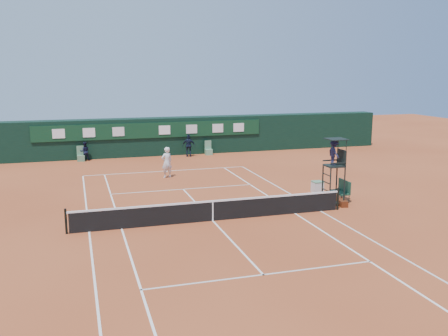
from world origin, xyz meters
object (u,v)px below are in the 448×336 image
(cooler, at_px, (317,187))
(tennis_net, at_px, (213,210))
(umpire_chair, at_px, (334,158))
(player_bench, at_px, (342,190))
(player, at_px, (167,162))

(cooler, bearing_deg, tennis_net, -153.79)
(cooler, bearing_deg, umpire_chair, -100.39)
(tennis_net, relative_size, player_bench, 10.75)
(player_bench, relative_size, cooler, 1.86)
(umpire_chair, xyz_separation_m, cooler, (0.48, 2.60, -2.13))
(umpire_chair, relative_size, player_bench, 2.85)
(tennis_net, distance_m, umpire_chair, 6.96)
(cooler, relative_size, player, 0.33)
(player_bench, xyz_separation_m, player, (-7.82, 8.33, 0.39))
(cooler, distance_m, player, 9.78)
(umpire_chair, distance_m, player_bench, 2.16)
(umpire_chair, height_order, player_bench, umpire_chair)
(tennis_net, height_order, player, player)
(player_bench, height_order, player, player)
(tennis_net, xyz_separation_m, player, (-0.31, 9.84, 0.48))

